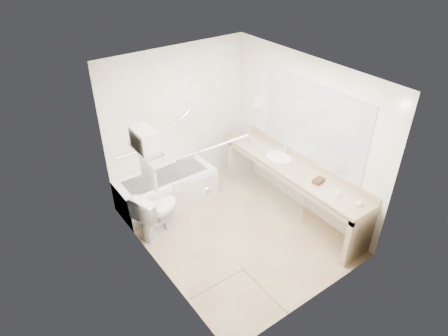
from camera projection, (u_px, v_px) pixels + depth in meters
floor at (235, 230)px, 6.20m from camera, size 3.20×3.20×0.00m
ceiling at (238, 75)px, 4.84m from camera, size 2.60×3.20×0.10m
wall_back at (178, 121)px, 6.61m from camera, size 2.60×0.10×2.50m
wall_front at (324, 224)px, 4.43m from camera, size 2.60×0.10×2.50m
wall_left at (153, 195)px, 4.88m from camera, size 0.10×3.20×2.50m
wall_right at (303, 136)px, 6.16m from camera, size 0.10×3.20×2.50m
bathtub at (167, 189)px, 6.65m from camera, size 1.60×0.73×0.59m
grab_bar_short at (128, 155)px, 6.28m from camera, size 0.40×0.03×0.03m
grab_bar_long at (177, 123)px, 6.56m from camera, size 0.53×0.03×0.33m
shower_enclosure at (242, 226)px, 4.68m from camera, size 0.96×0.91×2.11m
towel_shelf at (145, 145)px, 4.91m from camera, size 0.24×0.55×0.81m
vanity_counter at (294, 179)px, 6.26m from camera, size 0.55×2.70×0.95m
sink at (279, 158)px, 6.45m from camera, size 0.40×0.52×0.14m
faucet at (286, 149)px, 6.46m from camera, size 0.03×0.03×0.14m
mirror at (312, 122)px, 5.89m from camera, size 0.02×2.00×1.20m
hairdryer_unit at (258, 103)px, 6.74m from camera, size 0.08×0.10×0.18m
toilet at (157, 211)px, 6.00m from camera, size 0.87×0.68×0.75m
amenity_basket at (318, 181)px, 5.80m from camera, size 0.19×0.14×0.06m
soap_bottle_a at (337, 195)px, 5.51m from camera, size 0.10×0.14×0.06m
soap_bottle_b at (359, 203)px, 5.33m from camera, size 0.12×0.13×0.08m
water_bottle_left at (272, 150)px, 6.45m from camera, size 0.05×0.05×0.17m
water_bottle_mid at (248, 140)px, 6.71m from camera, size 0.06×0.06×0.20m
water_bottle_right at (238, 134)px, 6.87m from camera, size 0.07×0.07×0.22m
drinking_glass_near at (268, 152)px, 6.48m from camera, size 0.07×0.07×0.08m
drinking_glass_far at (250, 139)px, 6.82m from camera, size 0.08×0.08×0.09m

